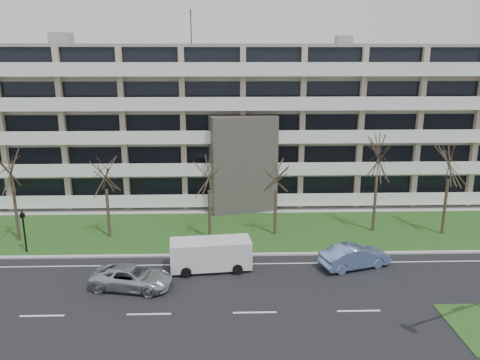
{
  "coord_description": "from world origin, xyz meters",
  "views": [
    {
      "loc": [
        -1.54,
        -23.82,
        14.06
      ],
      "look_at": [
        -0.54,
        10.0,
        5.21
      ],
      "focal_mm": 35.0,
      "sensor_mm": 36.0,
      "label": 1
    }
  ],
  "objects_px": {
    "silver_pickup": "(132,277)",
    "white_van": "(212,252)",
    "blue_sedan": "(355,256)",
    "pedestrian_signal": "(24,226)"
  },
  "relations": [
    {
      "from": "silver_pickup",
      "to": "blue_sedan",
      "type": "bearing_deg",
      "value": -68.92
    },
    {
      "from": "pedestrian_signal",
      "to": "white_van",
      "type": "bearing_deg",
      "value": -16.84
    },
    {
      "from": "blue_sedan",
      "to": "pedestrian_signal",
      "type": "relative_size",
      "value": 1.5
    },
    {
      "from": "white_van",
      "to": "pedestrian_signal",
      "type": "distance_m",
      "value": 14.29
    },
    {
      "from": "silver_pickup",
      "to": "pedestrian_signal",
      "type": "xyz_separation_m",
      "value": [
        -8.95,
        5.79,
        1.35
      ]
    },
    {
      "from": "silver_pickup",
      "to": "white_van",
      "type": "distance_m",
      "value": 5.59
    },
    {
      "from": "silver_pickup",
      "to": "white_van",
      "type": "xyz_separation_m",
      "value": [
        4.94,
        2.55,
        0.56
      ]
    },
    {
      "from": "white_van",
      "to": "pedestrian_signal",
      "type": "xyz_separation_m",
      "value": [
        -13.89,
        3.24,
        0.8
      ]
    },
    {
      "from": "white_van",
      "to": "silver_pickup",
      "type": "bearing_deg",
      "value": -158.92
    },
    {
      "from": "silver_pickup",
      "to": "pedestrian_signal",
      "type": "bearing_deg",
      "value": 68.33
    }
  ]
}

